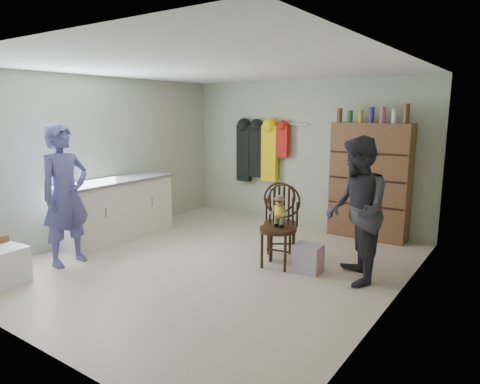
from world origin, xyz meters
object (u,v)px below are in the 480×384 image
Objects in this scene: counter at (117,209)px; chair_front at (280,220)px; dresser at (370,180)px; chair_far at (280,218)px.

counter is 1.76× the size of chair_front.
dresser is at bearing 65.41° from chair_front.
chair_far is 1.78m from dresser.
counter is 1.82× the size of chair_far.
counter is 3.96m from dresser.
counter is 0.89× the size of dresser.
chair_front reaches higher than counter.
chair_far is 0.49× the size of dresser.
chair_far is (2.52, 0.69, 0.08)m from counter.
chair_far reaches higher than counter.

